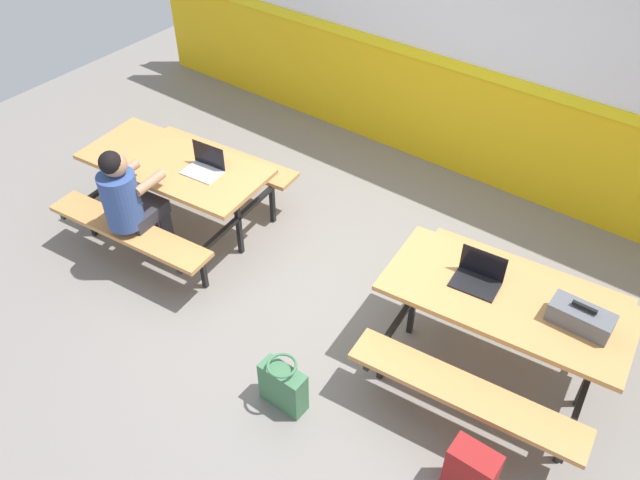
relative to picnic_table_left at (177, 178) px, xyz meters
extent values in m
cube|color=gray|center=(1.49, 0.11, -0.58)|extent=(10.00, 10.00, 0.02)
cube|color=yellow|center=(1.49, 2.39, -0.02)|extent=(8.00, 0.12, 1.10)
cube|color=yellow|center=(1.49, 2.32, 0.58)|extent=(8.00, 0.03, 0.10)
cube|color=tan|center=(0.00, 0.00, 0.15)|extent=(1.73, 0.91, 0.04)
cube|color=tan|center=(0.06, -0.63, -0.14)|extent=(1.60, 0.44, 0.04)
cube|color=tan|center=(-0.06, 0.63, -0.14)|extent=(1.60, 0.44, 0.04)
cube|color=black|center=(-0.65, -0.07, -0.22)|extent=(0.04, 0.04, 0.70)
cube|color=black|center=(-0.65, -0.07, -0.18)|extent=(0.20, 1.55, 0.04)
cube|color=black|center=(-0.60, -0.57, -0.37)|extent=(0.04, 0.04, 0.41)
cube|color=black|center=(-0.70, 0.44, -0.37)|extent=(0.04, 0.04, 0.41)
cube|color=black|center=(0.65, 0.07, -0.22)|extent=(0.04, 0.04, 0.70)
cube|color=black|center=(0.65, 0.07, -0.18)|extent=(0.20, 1.55, 0.04)
cube|color=black|center=(0.70, -0.44, -0.37)|extent=(0.04, 0.04, 0.41)
cube|color=black|center=(0.60, 0.57, -0.37)|extent=(0.04, 0.04, 0.41)
cube|color=tan|center=(2.98, 0.23, 0.15)|extent=(1.73, 0.91, 0.04)
cube|color=tan|center=(3.05, -0.40, -0.14)|extent=(1.60, 0.44, 0.04)
cube|color=tan|center=(2.92, 0.87, -0.14)|extent=(1.60, 0.44, 0.04)
cube|color=black|center=(2.33, 0.17, -0.22)|extent=(0.04, 0.04, 0.70)
cube|color=black|center=(2.33, 0.17, -0.18)|extent=(0.20, 1.55, 0.04)
cube|color=black|center=(2.39, -0.34, -0.37)|extent=(0.04, 0.04, 0.41)
cube|color=black|center=(2.28, 0.67, -0.37)|extent=(0.04, 0.04, 0.41)
cube|color=black|center=(3.63, 0.30, -0.22)|extent=(0.04, 0.04, 0.70)
cube|color=black|center=(3.63, 0.30, -0.18)|extent=(0.20, 1.55, 0.04)
cube|color=black|center=(3.68, -0.20, -0.37)|extent=(0.04, 0.04, 0.41)
cube|color=black|center=(3.58, 0.81, -0.37)|extent=(0.04, 0.04, 0.41)
cylinder|color=#2D2D38|center=(-0.05, -0.32, -0.35)|extent=(0.11, 0.11, 0.45)
cylinder|color=#2D2D38|center=(0.13, -0.30, -0.35)|extent=(0.11, 0.11, 0.45)
cube|color=#2D2D38|center=(0.05, -0.46, -0.06)|extent=(0.34, 0.41, 0.12)
cylinder|color=#334C8C|center=(0.07, -0.63, 0.18)|extent=(0.30, 0.30, 0.48)
cylinder|color=#A57A5B|center=(-0.09, -0.45, 0.27)|extent=(0.11, 0.31, 0.08)
cylinder|color=#A57A5B|center=(0.19, -0.42, 0.27)|extent=(0.11, 0.31, 0.08)
sphere|color=#A57A5B|center=(0.07, -0.61, 0.51)|extent=(0.20, 0.20, 0.20)
sphere|color=black|center=(0.07, -0.64, 0.54)|extent=(0.18, 0.18, 0.18)
cube|color=silver|center=(0.31, 0.03, 0.18)|extent=(0.34, 0.25, 0.01)
cube|color=black|center=(0.30, 0.14, 0.29)|extent=(0.32, 0.04, 0.21)
cube|color=black|center=(2.75, 0.21, 0.18)|extent=(0.34, 0.25, 0.01)
cube|color=black|center=(2.74, 0.32, 0.29)|extent=(0.32, 0.04, 0.21)
cube|color=#595B60|center=(3.45, 0.28, 0.24)|extent=(0.40, 0.18, 0.14)
cube|color=black|center=(3.45, 0.28, 0.33)|extent=(0.16, 0.02, 0.02)
cube|color=maroon|center=(3.30, -0.76, -0.35)|extent=(0.30, 0.18, 0.44)
cube|color=maroon|center=(3.30, -0.65, -0.42)|extent=(0.21, 0.04, 0.19)
cube|color=#3F724C|center=(1.96, -0.94, -0.39)|extent=(0.34, 0.14, 0.36)
torus|color=#3F724C|center=(1.96, -0.94, -0.15)|extent=(0.21, 0.21, 0.02)
camera|label=1|loc=(3.76, -2.91, 3.30)|focal=35.96mm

